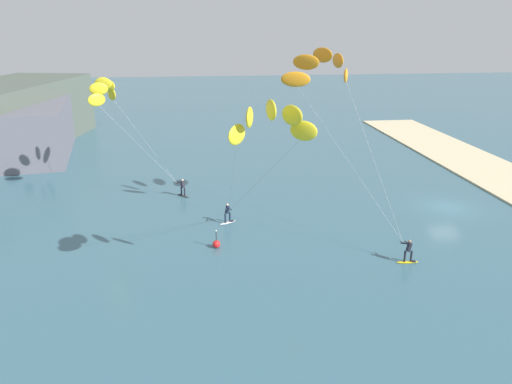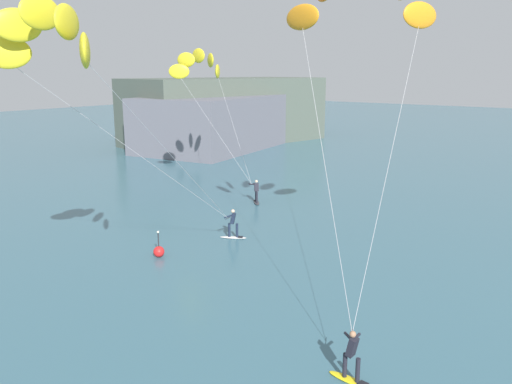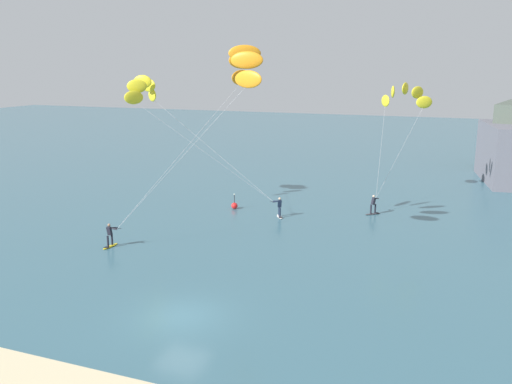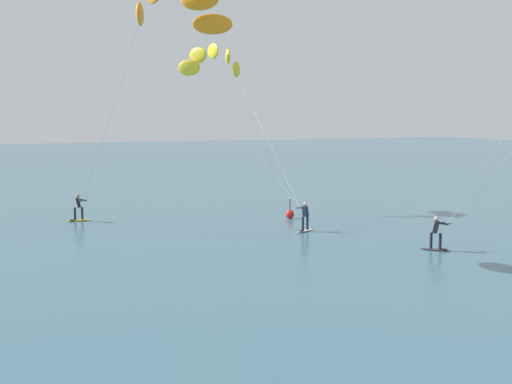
{
  "view_description": "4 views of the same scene",
  "coord_description": "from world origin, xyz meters",
  "views": [
    {
      "loc": [
        -38.61,
        21.76,
        15.26
      ],
      "look_at": [
        -1.1,
        17.09,
        2.48
      ],
      "focal_mm": 34.85,
      "sensor_mm": 36.0,
      "label": 1
    },
    {
      "loc": [
        -22.78,
        1.85,
        9.22
      ],
      "look_at": [
        -0.6,
        18.37,
        2.69
      ],
      "focal_mm": 36.19,
      "sensor_mm": 36.0,
      "label": 2
    },
    {
      "loc": [
        12.63,
        -22.31,
        12.27
      ],
      "look_at": [
        -1.83,
        15.27,
        3.0
      ],
      "focal_mm": 38.34,
      "sensor_mm": 36.0,
      "label": 3
    },
    {
      "loc": [
        32.86,
        2.9,
        6.77
      ],
      "look_at": [
        0.36,
        15.74,
        2.61
      ],
      "focal_mm": 47.26,
      "sensor_mm": 36.0,
      "label": 4
    }
  ],
  "objects": [
    {
      "name": "kitesurfer_far_out",
      "position": [
        7.12,
        29.34,
        9.3
      ],
      "size": [
        4.83,
        8.3,
        10.87
      ],
      "color": "#333338",
      "rests_on": "ground"
    },
    {
      "name": "distant_headland",
      "position": [
        30.14,
        46.02,
        3.43
      ],
      "size": [
        29.18,
        20.19,
        8.27
      ],
      "color": "#4C564C",
      "rests_on": "ground"
    },
    {
      "name": "kitesurfer_mid_water",
      "position": [
        -1.73,
        12.02,
        11.89
      ],
      "size": [
        10.87,
        8.35,
        13.66
      ],
      "color": "yellow",
      "rests_on": "ground"
    },
    {
      "name": "marker_buoy",
      "position": [
        -5.91,
        20.56,
        0.3
      ],
      "size": [
        0.56,
        0.56,
        1.38
      ],
      "color": "red",
      "rests_on": "ground"
    },
    {
      "name": "kitesurfer_nearshore",
      "position": [
        -12.46,
        17.85,
        9.97
      ],
      "size": [
        13.16,
        5.02,
        11.58
      ],
      "color": "white",
      "rests_on": "ground"
    }
  ]
}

